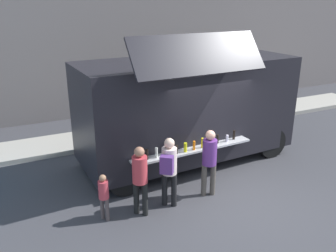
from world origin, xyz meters
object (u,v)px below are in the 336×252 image
at_px(customer_rear_waiting, 140,175).
at_px(food_truck_main, 188,107).
at_px(trash_bin, 255,105).
at_px(customer_front_ordering, 209,157).
at_px(child_near_queue, 104,193).
at_px(customer_mid_with_backpack, 169,166).

bearing_deg(customer_rear_waiting, food_truck_main, -0.06).
bearing_deg(food_truck_main, trash_bin, 25.51).
height_order(trash_bin, customer_front_ordering, customer_front_ordering).
xyz_separation_m(customer_front_ordering, child_near_queue, (-2.54, 0.07, -0.35)).
relative_size(customer_mid_with_backpack, child_near_queue, 1.55).
relative_size(food_truck_main, customer_rear_waiting, 3.83).
height_order(customer_mid_with_backpack, customer_rear_waiting, customer_mid_with_backpack).
bearing_deg(customer_rear_waiting, customer_front_ordering, -40.20).
distance_m(customer_front_ordering, child_near_queue, 2.56).
distance_m(food_truck_main, customer_rear_waiting, 3.12).
height_order(customer_front_ordering, customer_rear_waiting, customer_front_ordering).
bearing_deg(food_truck_main, customer_rear_waiting, -140.39).
bearing_deg(customer_front_ordering, customer_rear_waiting, 108.13).
bearing_deg(customer_front_ordering, customer_mid_with_backpack, 108.30).
height_order(customer_mid_with_backpack, child_near_queue, customer_mid_with_backpack).
bearing_deg(trash_bin, customer_rear_waiting, -146.55).
height_order(food_truck_main, child_near_queue, food_truck_main).
relative_size(trash_bin, customer_rear_waiting, 0.63).
xyz_separation_m(food_truck_main, customer_rear_waiting, (-2.26, -2.05, -0.66)).
relative_size(customer_mid_with_backpack, customer_rear_waiting, 1.03).
bearing_deg(customer_front_ordering, trash_bin, -32.30).
bearing_deg(trash_bin, food_truck_main, -151.93).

